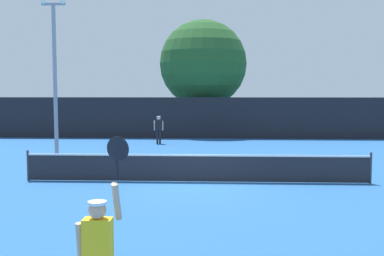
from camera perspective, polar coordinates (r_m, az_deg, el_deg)
name	(u,v)px	position (r m, az deg, el deg)	size (l,w,h in m)	color
ground_plane	(196,182)	(15.70, 0.55, -6.83)	(120.00, 120.00, 0.00)	#235693
tennis_net	(196,167)	(15.61, 0.56, -4.99)	(11.91, 0.08, 1.07)	#232328
perimeter_fence	(204,118)	(30.01, 1.56, 1.28)	(36.27, 0.12, 2.74)	black
player_serving	(99,243)	(6.30, -11.67, -14.04)	(0.67, 0.40, 2.53)	yellow
player_receiving	(159,127)	(27.03, -4.24, 0.14)	(0.57, 0.24, 1.65)	black
tennis_ball	(200,163)	(19.57, 1.07, -4.45)	(0.07, 0.07, 0.07)	#CCE033
light_pole	(55,67)	(21.93, -16.95, 7.35)	(1.18, 0.28, 7.37)	gray
large_tree	(203,64)	(33.33, 1.41, 8.11)	(6.36, 6.36, 8.34)	brown
parked_car_near	(113,119)	(39.19, -9.94, 1.13)	(2.48, 4.43, 1.69)	black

